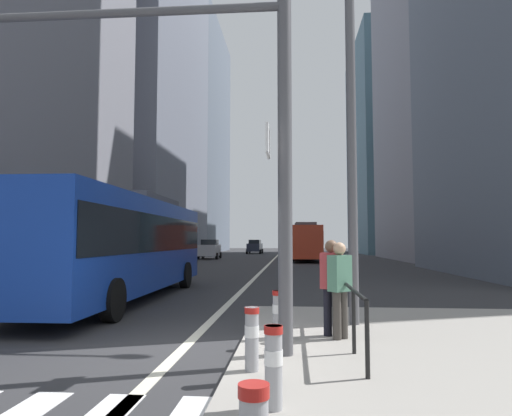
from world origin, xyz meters
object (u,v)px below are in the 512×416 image
object	(u,v)px
bollard_back	(278,312)
pedestrian_waiting	(340,285)
car_oncoming_mid	(255,247)
city_bus_blue_oncoming	(122,241)
street_lamp_post	(351,78)
bollard_left	(274,362)
bollard_right	(252,335)
pedestrian_walking	(332,282)
car_oncoming_far	(210,249)
city_bus_red_receding	(304,241)
car_receding_near	(296,247)
car_receding_far	(300,247)
traffic_signal_gantry	(161,99)

from	to	relation	value
bollard_back	pedestrian_waiting	bearing A→B (deg)	5.26
car_oncoming_mid	city_bus_blue_oncoming	bearing A→B (deg)	-90.02
street_lamp_post	bollard_left	bearing A→B (deg)	-106.94
car_oncoming_mid	bollard_right	distance (m)	57.35
bollard_left	pedestrian_walking	xyz separation A→B (m)	(0.90, 3.58, 0.49)
car_oncoming_far	city_bus_red_receding	bearing A→B (deg)	-21.13
city_bus_red_receding	city_bus_blue_oncoming	bearing A→B (deg)	-103.00
city_bus_blue_oncoming	street_lamp_post	bearing A→B (deg)	-33.36
city_bus_blue_oncoming	car_oncoming_far	bearing A→B (deg)	95.57
city_bus_blue_oncoming	car_receding_near	bearing A→B (deg)	82.37
car_receding_far	bollard_back	world-z (taller)	car_receding_far
traffic_signal_gantry	car_receding_far	bearing A→B (deg)	86.52
car_oncoming_far	bollard_left	world-z (taller)	car_oncoming_far
car_receding_near	car_oncoming_far	size ratio (longest dim) A/B	0.92
bollard_right	bollard_back	size ratio (longest dim) A/B	0.99
car_receding_far	pedestrian_waiting	size ratio (longest dim) A/B	2.64
city_bus_red_receding	bollard_left	distance (m)	36.89
street_lamp_post	bollard_right	xyz separation A→B (m)	(-1.79, -3.43, -4.67)
car_receding_near	bollard_right	world-z (taller)	car_receding_near
bollard_left	bollard_back	size ratio (longest dim) A/B	1.00
city_bus_blue_oncoming	car_receding_far	distance (m)	42.85
car_oncoming_far	traffic_signal_gantry	bearing A→B (deg)	-80.60
car_oncoming_mid	pedestrian_walking	distance (m)	55.22
traffic_signal_gantry	bollard_left	size ratio (longest dim) A/B	7.19
car_receding_far	bollard_right	xyz separation A→B (m)	(-1.47, -50.15, -0.38)
car_oncoming_far	car_receding_near	bearing A→B (deg)	53.41
city_bus_blue_oncoming	traffic_signal_gantry	bearing A→B (deg)	-64.63
car_receding_near	city_bus_blue_oncoming	bearing A→B (deg)	-97.63
car_oncoming_mid	street_lamp_post	world-z (taller)	street_lamp_post
bollard_right	bollard_back	world-z (taller)	bollard_back
car_oncoming_far	bollard_back	world-z (taller)	car_oncoming_far
bollard_back	pedestrian_walking	size ratio (longest dim) A/B	0.49
traffic_signal_gantry	pedestrian_waiting	size ratio (longest dim) A/B	3.59
city_bus_red_receding	car_oncoming_mid	distance (m)	22.56
car_receding_near	pedestrian_waiting	xyz separation A→B (m)	(0.37, -49.12, 0.09)
bollard_right	car_oncoming_far	bearing A→B (deg)	101.36
pedestrian_waiting	bollard_left	bearing A→B (deg)	-106.94
city_bus_blue_oncoming	bollard_back	world-z (taller)	city_bus_blue_oncoming
bollard_left	car_oncoming_far	bearing A→B (deg)	101.47
city_bus_red_receding	bollard_right	size ratio (longest dim) A/B	13.55
traffic_signal_gantry	bollard_left	xyz separation A→B (m)	(1.87, -2.17, -3.49)
pedestrian_waiting	car_receding_far	bearing A→B (deg)	89.88
car_receding_far	bollard_right	size ratio (longest dim) A/B	5.36
city_bus_red_receding	bollard_back	size ratio (longest dim) A/B	13.43
traffic_signal_gantry	bollard_right	xyz separation A→B (m)	(1.53, -0.85, -3.49)
car_receding_far	traffic_signal_gantry	world-z (taller)	traffic_signal_gantry
car_oncoming_far	traffic_signal_gantry	distance (m)	38.99
traffic_signal_gantry	pedestrian_waiting	world-z (taller)	traffic_signal_gantry
bollard_right	pedestrian_walking	distance (m)	2.62
car_receding_far	pedestrian_waiting	xyz separation A→B (m)	(-0.10, -48.13, 0.09)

